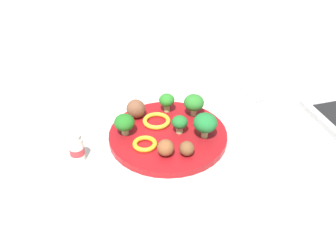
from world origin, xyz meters
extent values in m
plane|color=silver|center=(0.00, 0.00, 0.00)|extent=(4.00, 4.00, 0.00)
cylinder|color=maroon|center=(0.00, 0.00, 0.01)|extent=(0.28, 0.28, 0.02)
cylinder|color=#A1C981|center=(0.02, -0.01, 0.02)|extent=(0.02, 0.02, 0.02)
ellipsoid|color=#22712D|center=(0.02, -0.01, 0.05)|extent=(0.04, 0.04, 0.03)
cylinder|color=#9CCE7C|center=(-0.09, 0.05, 0.02)|extent=(0.02, 0.02, 0.01)
ellipsoid|color=#237021|center=(-0.09, 0.05, 0.05)|extent=(0.05, 0.05, 0.04)
cylinder|color=#9CBE73|center=(0.05, 0.08, 0.03)|extent=(0.01, 0.01, 0.02)
ellipsoid|color=#2C7F28|center=(0.05, 0.08, 0.05)|extent=(0.04, 0.04, 0.03)
cylinder|color=#9DC27F|center=(0.09, 0.03, 0.03)|extent=(0.01, 0.01, 0.02)
ellipsoid|color=#2D7B2B|center=(0.09, 0.03, 0.05)|extent=(0.05, 0.05, 0.04)
cylinder|color=#A0C980|center=(0.06, -0.06, 0.03)|extent=(0.02, 0.02, 0.02)
ellipsoid|color=#207432|center=(0.06, -0.06, 0.06)|extent=(0.05, 0.05, 0.04)
sphere|color=brown|center=(-0.01, -0.09, 0.03)|extent=(0.03, 0.03, 0.03)
sphere|color=brown|center=(-0.05, -0.06, 0.03)|extent=(0.04, 0.04, 0.04)
sphere|color=brown|center=(-0.03, 0.10, 0.04)|extent=(0.05, 0.05, 0.05)
torus|color=yellow|center=(-0.07, -0.01, 0.02)|extent=(0.06, 0.06, 0.01)
torus|color=yellow|center=(0.00, 0.05, 0.02)|extent=(0.07, 0.07, 0.01)
cube|color=white|center=(0.27, 0.02, 0.00)|extent=(0.18, 0.14, 0.01)
cube|color=silver|center=(0.25, 0.04, 0.01)|extent=(0.09, 0.02, 0.01)
cube|color=silver|center=(0.31, 0.04, 0.01)|extent=(0.03, 0.02, 0.01)
cube|color=white|center=(0.24, 0.01, 0.01)|extent=(0.09, 0.02, 0.01)
cube|color=silver|center=(0.31, 0.00, 0.01)|extent=(0.06, 0.02, 0.01)
cylinder|color=white|center=(-0.21, 0.05, 0.03)|extent=(0.03, 0.03, 0.06)
cylinder|color=red|center=(-0.21, 0.05, 0.03)|extent=(0.03, 0.03, 0.02)
cylinder|color=silver|center=(-0.21, 0.05, 0.06)|extent=(0.02, 0.02, 0.01)
camera|label=1|loc=(-0.41, -0.62, 0.57)|focal=41.81mm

